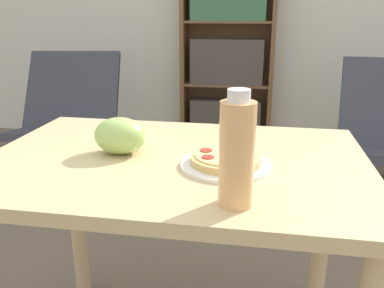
# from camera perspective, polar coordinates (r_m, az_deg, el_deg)

# --- Properties ---
(dining_table) EXTENTS (1.08, 0.75, 0.77)m
(dining_table) POSITION_cam_1_polar(r_m,az_deg,el_deg) (1.21, -2.34, -7.30)
(dining_table) COLOR #D1B27F
(dining_table) RESTS_ON ground_plane
(pizza_on_plate) EXTENTS (0.24, 0.24, 0.04)m
(pizza_on_plate) POSITION_cam_1_polar(r_m,az_deg,el_deg) (1.09, 4.72, -2.44)
(pizza_on_plate) COLOR white
(pizza_on_plate) RESTS_ON dining_table
(grape_bunch) EXTENTS (0.15, 0.12, 0.11)m
(grape_bunch) POSITION_cam_1_polar(r_m,az_deg,el_deg) (1.19, -10.02, 1.12)
(grape_bunch) COLOR #A8CC66
(grape_bunch) RESTS_ON dining_table
(drink_bottle) EXTENTS (0.08, 0.08, 0.25)m
(drink_bottle) POSITION_cam_1_polar(r_m,az_deg,el_deg) (0.84, 6.32, -1.21)
(drink_bottle) COLOR #EFB270
(drink_bottle) RESTS_ON dining_table
(lounge_chair_near) EXTENTS (0.78, 0.86, 0.88)m
(lounge_chair_near) POSITION_cam_1_polar(r_m,az_deg,el_deg) (3.10, -16.77, 0.82)
(lounge_chair_near) COLOR black
(lounge_chair_near) RESTS_ON ground_plane
(bookshelf) EXTENTS (0.80, 0.25, 1.63)m
(bookshelf) POSITION_cam_1_polar(r_m,az_deg,el_deg) (3.61, 4.97, 11.79)
(bookshelf) COLOR brown
(bookshelf) RESTS_ON ground_plane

